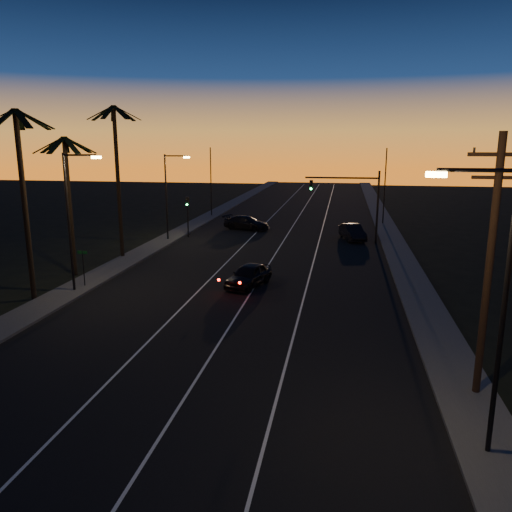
% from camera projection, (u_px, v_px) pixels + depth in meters
% --- Properties ---
extents(road, '(20.00, 170.00, 0.01)m').
position_uv_depth(road, '(263.00, 263.00, 40.60)').
color(road, black).
rests_on(road, ground).
extents(sidewalk_left, '(2.40, 170.00, 0.16)m').
position_uv_depth(sidewalk_left, '(134.00, 257.00, 42.47)').
color(sidewalk_left, '#363533').
rests_on(sidewalk_left, ground).
extents(sidewalk_right, '(2.40, 170.00, 0.16)m').
position_uv_depth(sidewalk_right, '(406.00, 268.00, 38.70)').
color(sidewalk_right, '#363533').
rests_on(sidewalk_right, ground).
extents(lane_stripe_left, '(0.12, 160.00, 0.01)m').
position_uv_depth(lane_stripe_left, '(227.00, 262.00, 41.11)').
color(lane_stripe_left, silver).
rests_on(lane_stripe_left, road).
extents(lane_stripe_mid, '(0.12, 160.00, 0.01)m').
position_uv_depth(lane_stripe_mid, '(269.00, 263.00, 40.52)').
color(lane_stripe_mid, silver).
rests_on(lane_stripe_mid, road).
extents(lane_stripe_right, '(0.12, 160.00, 0.01)m').
position_uv_depth(lane_stripe_right, '(313.00, 265.00, 39.93)').
color(lane_stripe_right, silver).
rests_on(lane_stripe_right, road).
extents(palm_near, '(4.25, 4.16, 11.53)m').
position_uv_depth(palm_near, '(23.00, 186.00, 29.63)').
color(palm_near, black).
rests_on(palm_near, ground).
extents(palm_mid, '(4.25, 4.16, 10.03)m').
position_uv_depth(palm_mid, '(68.00, 191.00, 35.67)').
color(palm_mid, black).
rests_on(palm_mid, ground).
extents(palm_far, '(4.25, 4.16, 12.53)m').
position_uv_depth(palm_far, '(117.00, 167.00, 40.97)').
color(palm_far, black).
rests_on(palm_far, ground).
extents(streetlight_left_near, '(2.55, 0.26, 9.00)m').
position_uv_depth(streetlight_left_near, '(72.00, 212.00, 31.62)').
color(streetlight_left_near, black).
rests_on(streetlight_left_near, ground).
extents(streetlight_left_far, '(2.55, 0.26, 8.50)m').
position_uv_depth(streetlight_left_far, '(169.00, 190.00, 48.96)').
color(streetlight_left_far, black).
rests_on(streetlight_left_far, ground).
extents(streetlight_right_near, '(2.55, 0.26, 9.00)m').
position_uv_depth(streetlight_right_near, '(495.00, 293.00, 14.57)').
color(streetlight_right_near, black).
rests_on(streetlight_right_near, ground).
extents(street_sign, '(0.70, 0.06, 2.60)m').
position_uv_depth(street_sign, '(83.00, 264.00, 33.41)').
color(street_sign, black).
rests_on(street_sign, ground).
extents(utility_pole, '(2.20, 0.28, 10.00)m').
position_uv_depth(utility_pole, '(490.00, 262.00, 18.26)').
color(utility_pole, black).
rests_on(utility_pole, ground).
extents(signal_mast, '(7.10, 0.41, 7.00)m').
position_uv_depth(signal_mast, '(353.00, 194.00, 47.94)').
color(signal_mast, black).
rests_on(signal_mast, ground).
extents(signal_post, '(0.28, 0.37, 4.20)m').
position_uv_depth(signal_post, '(187.00, 210.00, 51.15)').
color(signal_post, black).
rests_on(signal_post, ground).
extents(far_pole_left, '(0.14, 0.14, 9.00)m').
position_uv_depth(far_pole_left, '(211.00, 182.00, 65.46)').
color(far_pole_left, black).
rests_on(far_pole_left, ground).
extents(far_pole_right, '(0.14, 0.14, 9.00)m').
position_uv_depth(far_pole_right, '(385.00, 187.00, 58.88)').
color(far_pole_right, black).
rests_on(far_pole_right, ground).
extents(lead_car, '(3.11, 5.28, 1.53)m').
position_uv_depth(lead_car, '(249.00, 275.00, 33.97)').
color(lead_car, black).
rests_on(lead_car, road).
extents(right_car, '(2.87, 5.05, 1.57)m').
position_uv_depth(right_car, '(352.00, 232.00, 50.16)').
color(right_car, black).
rests_on(right_car, road).
extents(cross_car, '(5.68, 3.63, 1.53)m').
position_uv_depth(cross_car, '(246.00, 223.00, 56.17)').
color(cross_car, black).
rests_on(cross_car, road).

